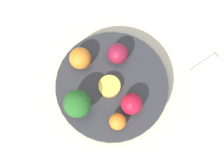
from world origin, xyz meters
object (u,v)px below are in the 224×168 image
object	(u,v)px
apple_green	(131,104)
orange_front	(117,121)
small_cup	(109,86)
orange_back	(80,58)
spoon	(204,65)
bowl	(112,87)
apple_red	(118,54)
broccoli	(77,104)

from	to	relation	value
apple_green	orange_front	bearing A→B (deg)	9.50
small_cup	orange_back	bearing A→B (deg)	-84.40
orange_back	spoon	world-z (taller)	orange_back
bowl	spoon	bearing A→B (deg)	152.44
apple_red	small_cup	xyz separation A→B (m)	(0.06, 0.04, -0.02)
orange_back	spoon	distance (m)	0.30
spoon	apple_green	bearing A→B (deg)	-11.71
bowl	orange_back	xyz separation A→B (m)	(0.02, -0.09, 0.04)
bowl	apple_green	size ratio (longest dim) A/B	5.43
orange_front	orange_back	xyz separation A→B (m)	(-0.03, -0.16, 0.01)
apple_green	spoon	distance (m)	0.22
broccoli	apple_green	distance (m)	0.12
apple_red	bowl	bearing A→B (deg)	37.32
broccoli	apple_red	distance (m)	0.15
apple_red	apple_green	size ratio (longest dim) A/B	0.98
bowl	apple_red	distance (m)	0.08
orange_front	bowl	bearing A→B (deg)	-123.85
bowl	broccoli	distance (m)	0.11
orange_front	apple_green	bearing A→B (deg)	-170.50
spoon	small_cup	bearing A→B (deg)	-27.24
bowl	orange_front	bearing A→B (deg)	56.15
bowl	spoon	xyz separation A→B (m)	(-0.20, 0.11, -0.01)
apple_red	orange_front	xyz separation A→B (m)	(0.10, 0.11, -0.00)
orange_front	broccoli	bearing A→B (deg)	-63.76
orange_back	small_cup	size ratio (longest dim) A/B	1.00
apple_red	apple_green	world-z (taller)	same
apple_green	bowl	bearing A→B (deg)	-90.60
broccoli	apple_green	size ratio (longest dim) A/B	1.59
orange_back	spoon	size ratio (longest dim) A/B	0.60
small_cup	bowl	bearing A→B (deg)	162.13
broccoli	apple_red	world-z (taller)	broccoli
orange_back	small_cup	xyz separation A→B (m)	(-0.01, 0.09, -0.02)
apple_green	small_cup	bearing A→B (deg)	-84.06
broccoli	apple_red	xyz separation A→B (m)	(-0.14, -0.03, -0.02)
broccoli	orange_back	bearing A→B (deg)	-132.58
apple_red	orange_back	distance (m)	0.09
bowl	orange_back	distance (m)	0.10
orange_front	orange_back	size ratio (longest dim) A/B	0.75
apple_green	orange_back	bearing A→B (deg)	-84.25
orange_back	apple_red	bearing A→B (deg)	145.95
broccoli	orange_front	xyz separation A→B (m)	(-0.04, 0.08, -0.03)
apple_red	broccoli	bearing A→B (deg)	12.26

